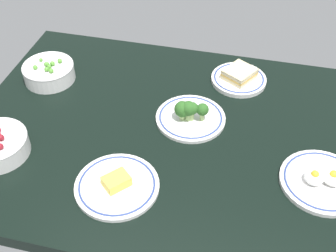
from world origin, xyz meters
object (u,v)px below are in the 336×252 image
(plate_eggs, at_px, (322,181))
(bowl_peas, at_px, (49,72))
(plate_cheese, at_px, (117,185))
(plate_broccoli, at_px, (190,115))
(plate_sandwich, at_px, (239,78))

(plate_eggs, height_order, bowl_peas, bowl_peas)
(plate_cheese, bearing_deg, plate_broccoli, -113.92)
(plate_eggs, xyz_separation_m, plate_cheese, (0.49, 0.13, -0.00))
(plate_broccoli, bearing_deg, plate_eggs, 157.28)
(plate_sandwich, height_order, plate_cheese, plate_sandwich)
(plate_sandwich, bearing_deg, plate_cheese, 64.47)
(plate_sandwich, distance_m, bowl_peas, 0.61)
(bowl_peas, height_order, plate_broccoli, plate_broccoli)
(plate_cheese, bearing_deg, plate_sandwich, -115.53)
(plate_sandwich, distance_m, plate_broccoli, 0.25)
(bowl_peas, bearing_deg, plate_cheese, 133.13)
(plate_eggs, relative_size, plate_sandwich, 1.20)
(plate_eggs, bearing_deg, plate_broccoli, -22.72)
(bowl_peas, relative_size, plate_broccoli, 0.80)
(plate_eggs, distance_m, bowl_peas, 0.88)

